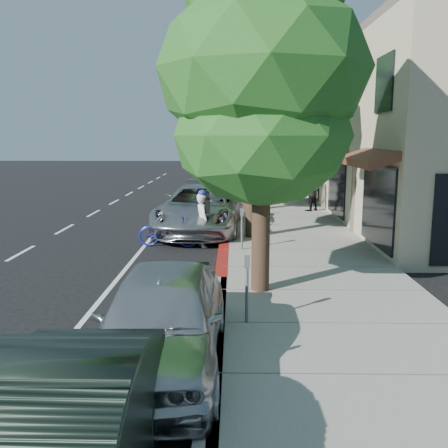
{
  "coord_description": "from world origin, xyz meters",
  "views": [
    {
      "loc": [
        0.31,
        -12.72,
        3.53
      ],
      "look_at": [
        0.06,
        -0.39,
        1.35
      ],
      "focal_mm": 40.0,
      "sensor_mm": 36.0,
      "label": 1
    }
  ],
  "objects_px": {
    "street_tree_4": "(243,124)",
    "dark_suv_far": "(220,172)",
    "dark_sedan": "(203,195)",
    "cyclist": "(202,220)",
    "street_tree_3": "(245,106)",
    "silver_suv": "(201,209)",
    "street_tree_1": "(253,85)",
    "street_tree_0": "(263,76)",
    "bicycle": "(168,231)",
    "street_tree_2": "(247,120)",
    "white_pickup": "(217,184)",
    "street_tree_5": "(242,125)",
    "near_car_a": "(162,318)",
    "pedestrian": "(310,192)"
  },
  "relations": [
    {
      "from": "street_tree_4",
      "to": "dark_suv_far",
      "type": "relative_size",
      "value": 1.36
    },
    {
      "from": "dark_sedan",
      "to": "cyclist",
      "type": "bearing_deg",
      "value": -83.51
    },
    {
      "from": "street_tree_3",
      "to": "dark_suv_far",
      "type": "distance_m",
      "value": 10.24
    },
    {
      "from": "silver_suv",
      "to": "dark_sedan",
      "type": "distance_m",
      "value": 5.64
    },
    {
      "from": "street_tree_1",
      "to": "street_tree_4",
      "type": "height_order",
      "value": "street_tree_1"
    },
    {
      "from": "street_tree_0",
      "to": "bicycle",
      "type": "height_order",
      "value": "street_tree_0"
    },
    {
      "from": "dark_sedan",
      "to": "dark_suv_far",
      "type": "xyz_separation_m",
      "value": [
        0.48,
        14.02,
        0.14
      ]
    },
    {
      "from": "street_tree_2",
      "to": "street_tree_3",
      "type": "distance_m",
      "value": 6.07
    },
    {
      "from": "street_tree_4",
      "to": "silver_suv",
      "type": "xyz_separation_m",
      "value": [
        -1.83,
        -16.5,
        -3.48
      ]
    },
    {
      "from": "street_tree_4",
      "to": "white_pickup",
      "type": "distance_m",
      "value": 6.86
    },
    {
      "from": "white_pickup",
      "to": "street_tree_0",
      "type": "bearing_deg",
      "value": -89.96
    },
    {
      "from": "street_tree_4",
      "to": "bicycle",
      "type": "relative_size",
      "value": 3.51
    },
    {
      "from": "street_tree_0",
      "to": "white_pickup",
      "type": "relative_size",
      "value": 1.4
    },
    {
      "from": "street_tree_5",
      "to": "dark_suv_far",
      "type": "xyz_separation_m",
      "value": [
        -1.62,
        -2.85,
        -3.56
      ]
    },
    {
      "from": "street_tree_3",
      "to": "street_tree_1",
      "type": "bearing_deg",
      "value": -90.0
    },
    {
      "from": "silver_suv",
      "to": "street_tree_0",
      "type": "bearing_deg",
      "value": -72.91
    },
    {
      "from": "dark_sedan",
      "to": "near_car_a",
      "type": "height_order",
      "value": "near_car_a"
    },
    {
      "from": "street_tree_0",
      "to": "street_tree_5",
      "type": "height_order",
      "value": "street_tree_0"
    },
    {
      "from": "street_tree_0",
      "to": "bicycle",
      "type": "xyz_separation_m",
      "value": [
        -2.7,
        5.0,
        -4.23
      ]
    },
    {
      "from": "cyclist",
      "to": "white_pickup",
      "type": "distance_m",
      "value": 13.36
    },
    {
      "from": "street_tree_1",
      "to": "cyclist",
      "type": "xyz_separation_m",
      "value": [
        -1.6,
        -1.0,
        -4.28
      ]
    },
    {
      "from": "street_tree_5",
      "to": "near_car_a",
      "type": "bearing_deg",
      "value": -92.87
    },
    {
      "from": "bicycle",
      "to": "near_car_a",
      "type": "bearing_deg",
      "value": -166.52
    },
    {
      "from": "street_tree_5",
      "to": "bicycle",
      "type": "xyz_separation_m",
      "value": [
        -2.7,
        -25.0,
        -3.91
      ]
    },
    {
      "from": "bicycle",
      "to": "street_tree_2",
      "type": "bearing_deg",
      "value": -14.48
    },
    {
      "from": "street_tree_0",
      "to": "street_tree_2",
      "type": "xyz_separation_m",
      "value": [
        0.0,
        12.0,
        -0.51
      ]
    },
    {
      "from": "near_car_a",
      "to": "pedestrian",
      "type": "relative_size",
      "value": 2.7
    },
    {
      "from": "street_tree_5",
      "to": "dark_sedan",
      "type": "height_order",
      "value": "street_tree_5"
    },
    {
      "from": "street_tree_4",
      "to": "cyclist",
      "type": "bearing_deg",
      "value": -94.81
    },
    {
      "from": "street_tree_1",
      "to": "silver_suv",
      "type": "relative_size",
      "value": 1.28
    },
    {
      "from": "cyclist",
      "to": "street_tree_3",
      "type": "bearing_deg",
      "value": -28.23
    },
    {
      "from": "street_tree_1",
      "to": "pedestrian",
      "type": "height_order",
      "value": "street_tree_1"
    },
    {
      "from": "street_tree_0",
      "to": "cyclist",
      "type": "relative_size",
      "value": 4.4
    },
    {
      "from": "street_tree_4",
      "to": "silver_suv",
      "type": "height_order",
      "value": "street_tree_4"
    },
    {
      "from": "dark_suv_far",
      "to": "near_car_a",
      "type": "xyz_separation_m",
      "value": [
        -0.06,
        -30.65,
        -0.09
      ]
    },
    {
      "from": "street_tree_4",
      "to": "pedestrian",
      "type": "bearing_deg",
      "value": -76.51
    },
    {
      "from": "white_pickup",
      "to": "street_tree_2",
      "type": "bearing_deg",
      "value": -80.96
    },
    {
      "from": "white_pickup",
      "to": "near_car_a",
      "type": "relative_size",
      "value": 1.19
    },
    {
      "from": "cyclist",
      "to": "dark_suv_far",
      "type": "bearing_deg",
      "value": -21.17
    },
    {
      "from": "cyclist",
      "to": "silver_suv",
      "type": "relative_size",
      "value": 0.28
    },
    {
      "from": "street_tree_1",
      "to": "dark_sedan",
      "type": "bearing_deg",
      "value": 106.37
    },
    {
      "from": "cyclist",
      "to": "dark_sedan",
      "type": "xyz_separation_m",
      "value": [
        -0.49,
        8.13,
        -0.14
      ]
    },
    {
      "from": "street_tree_2",
      "to": "cyclist",
      "type": "xyz_separation_m",
      "value": [
        -1.6,
        -7.0,
        -3.37
      ]
    },
    {
      "from": "cyclist",
      "to": "dark_suv_far",
      "type": "distance_m",
      "value": 22.15
    },
    {
      "from": "street_tree_0",
      "to": "silver_suv",
      "type": "relative_size",
      "value": 1.22
    },
    {
      "from": "cyclist",
      "to": "pedestrian",
      "type": "height_order",
      "value": "pedestrian"
    },
    {
      "from": "silver_suv",
      "to": "dark_suv_far",
      "type": "distance_m",
      "value": 19.65
    },
    {
      "from": "street_tree_3",
      "to": "silver_suv",
      "type": "xyz_separation_m",
      "value": [
        -1.83,
        -10.5,
        -4.31
      ]
    },
    {
      "from": "street_tree_0",
      "to": "street_tree_5",
      "type": "xyz_separation_m",
      "value": [
        0.0,
        30.0,
        -0.33
      ]
    },
    {
      "from": "street_tree_4",
      "to": "cyclist",
      "type": "xyz_separation_m",
      "value": [
        -1.6,
        -19.0,
        -3.49
      ]
    }
  ]
}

